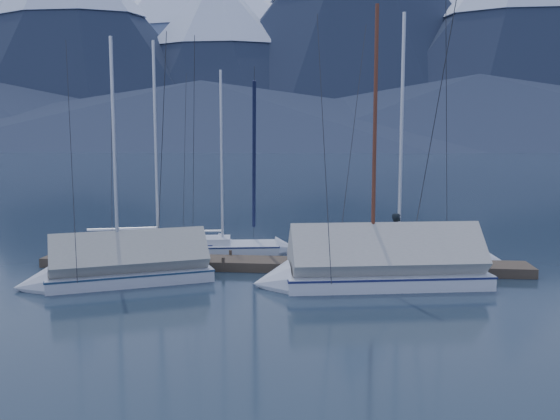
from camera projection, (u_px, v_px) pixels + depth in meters
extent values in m
plane|color=black|center=(274.00, 282.00, 20.01)|extent=(1000.00, 1000.00, 0.00)
cone|color=#475675|center=(0.00, 59.00, 453.79)|extent=(308.00, 308.00, 130.00)
cone|color=#475675|center=(198.00, 47.00, 456.74)|extent=(352.00, 352.00, 150.00)
cone|color=#475675|center=(396.00, 48.00, 431.89)|extent=(330.00, 330.00, 140.00)
cone|color=#192133|center=(70.00, 36.00, 308.96)|extent=(190.00, 190.00, 115.00)
cone|color=#192133|center=(216.00, 61.00, 312.55)|extent=(171.00, 171.00, 90.00)
cone|color=silver|center=(215.00, 9.00, 309.33)|extent=(73.97, 73.97, 37.80)
cone|color=#192133|center=(359.00, 20.00, 316.85)|extent=(228.00, 228.00, 135.00)
cone|color=#192133|center=(524.00, 35.00, 290.30)|extent=(190.00, 190.00, 110.00)
cone|color=#192133|center=(201.00, 115.00, 261.36)|extent=(416.00, 416.00, 30.00)
cone|color=#192133|center=(478.00, 112.00, 253.71)|extent=(390.00, 390.00, 32.00)
cube|color=#382D23|center=(280.00, 264.00, 21.96)|extent=(18.00, 1.50, 0.34)
cube|color=black|center=(124.00, 266.00, 22.61)|extent=(3.00, 1.30, 0.30)
cube|color=black|center=(280.00, 270.00, 21.99)|extent=(3.00, 1.30, 0.30)
cube|color=black|center=(445.00, 274.00, 21.37)|extent=(3.00, 1.30, 0.30)
cylinder|color=#382D23|center=(81.00, 252.00, 23.46)|extent=(0.12, 0.12, 0.35)
cylinder|color=#382D23|center=(65.00, 259.00, 22.08)|extent=(0.12, 0.12, 0.35)
cylinder|color=#382D23|center=(155.00, 253.00, 23.15)|extent=(0.12, 0.12, 0.35)
cylinder|color=#382D23|center=(143.00, 260.00, 21.77)|extent=(0.12, 0.12, 0.35)
cylinder|color=#382D23|center=(230.00, 255.00, 22.84)|extent=(0.12, 0.12, 0.35)
cylinder|color=#382D23|center=(223.00, 262.00, 21.46)|extent=(0.12, 0.12, 0.35)
cylinder|color=#382D23|center=(308.00, 256.00, 22.53)|extent=(0.12, 0.12, 0.35)
cylinder|color=#382D23|center=(306.00, 264.00, 21.15)|extent=(0.12, 0.12, 0.35)
cylinder|color=#382D23|center=(388.00, 258.00, 22.22)|extent=(0.12, 0.12, 0.35)
cylinder|color=#382D23|center=(391.00, 266.00, 20.83)|extent=(0.12, 0.12, 0.35)
cylinder|color=#382D23|center=(470.00, 260.00, 21.90)|extent=(0.12, 0.12, 0.35)
cylinder|color=#382D23|center=(478.00, 268.00, 20.52)|extent=(0.12, 0.12, 0.35)
cube|color=silver|center=(148.00, 251.00, 24.85)|extent=(6.55, 3.90, 0.68)
cube|color=silver|center=(149.00, 258.00, 24.89)|extent=(5.37, 2.73, 0.31)
cube|color=navy|center=(148.00, 244.00, 24.81)|extent=(6.61, 3.94, 0.06)
cone|color=silver|center=(233.00, 247.00, 25.60)|extent=(1.70, 2.24, 1.99)
cube|color=silver|center=(140.00, 239.00, 24.72)|extent=(2.52, 2.06, 0.31)
cylinder|color=#B2B7BF|center=(156.00, 143.00, 24.39)|extent=(0.12, 0.12, 8.28)
cylinder|color=#B2B7BF|center=(122.00, 229.00, 24.52)|extent=(2.69, 0.96, 0.09)
cylinder|color=#26262B|center=(194.00, 143.00, 24.72)|extent=(1.00, 2.98, 8.29)
cube|color=silver|center=(214.00, 250.00, 25.00)|extent=(5.62, 2.69, 0.59)
cube|color=silver|center=(214.00, 257.00, 25.03)|extent=(4.68, 1.75, 0.27)
cube|color=#182149|center=(214.00, 245.00, 24.97)|extent=(5.67, 2.72, 0.05)
cone|color=silver|center=(287.00, 249.00, 25.21)|extent=(1.27, 1.87, 1.72)
cube|color=silver|center=(208.00, 240.00, 24.93)|extent=(2.07, 1.56, 0.27)
cylinder|color=#B2B7BF|center=(222.00, 158.00, 24.56)|extent=(0.11, 0.11, 7.19)
cylinder|color=#B2B7BF|center=(192.00, 231.00, 24.84)|extent=(2.40, 0.49, 0.08)
cylinder|color=#26262B|center=(254.00, 158.00, 24.64)|extent=(0.48, 2.68, 7.19)
cube|color=silver|center=(387.00, 255.00, 23.78)|extent=(7.16, 3.99, 0.75)
cube|color=silver|center=(387.00, 264.00, 23.82)|extent=(5.91, 2.73, 0.34)
cube|color=navy|center=(387.00, 248.00, 23.74)|extent=(7.23, 4.03, 0.07)
cone|color=silver|center=(490.00, 263.00, 22.36)|extent=(1.78, 2.43, 2.18)
cube|color=silver|center=(379.00, 242.00, 23.84)|extent=(2.72, 2.16, 0.34)
cylinder|color=#B2B7BF|center=(401.00, 132.00, 23.02)|extent=(0.14, 0.14, 9.07)
cylinder|color=#B2B7BF|center=(360.00, 228.00, 24.06)|extent=(2.98, 0.91, 0.10)
cylinder|color=#26262B|center=(447.00, 132.00, 22.41)|extent=(0.93, 3.31, 9.08)
cube|color=silver|center=(385.00, 281.00, 19.58)|extent=(6.92, 3.56, 0.70)
cube|color=silver|center=(384.00, 290.00, 19.62)|extent=(5.75, 2.34, 0.32)
cube|color=#1A1F50|center=(385.00, 272.00, 19.54)|extent=(6.99, 3.60, 0.06)
cone|color=silver|center=(271.00, 283.00, 19.25)|extent=(1.58, 2.43, 2.25)
cylinder|color=#592819|center=(375.00, 141.00, 18.98)|extent=(0.13, 0.13, 8.51)
cylinder|color=#592819|center=(417.00, 251.00, 19.55)|extent=(2.93, 0.66, 0.10)
cylinder|color=#26262B|center=(324.00, 141.00, 18.84)|extent=(0.66, 3.26, 8.52)
cube|color=#A3A299|center=(385.00, 258.00, 19.48)|extent=(6.61, 3.54, 2.38)
cube|color=silver|center=(130.00, 279.00, 19.95)|extent=(5.63, 4.07, 0.63)
cube|color=silver|center=(131.00, 287.00, 19.98)|extent=(4.53, 2.94, 0.29)
cube|color=#1A334E|center=(130.00, 271.00, 19.91)|extent=(5.69, 4.11, 0.06)
cone|color=silver|center=(31.00, 287.00, 18.88)|extent=(1.75, 2.11, 1.83)
cylinder|color=#B2B7BF|center=(115.00, 156.00, 19.32)|extent=(0.11, 0.11, 7.63)
cylinder|color=#B2B7BF|center=(158.00, 251.00, 20.17)|extent=(2.19, 1.14, 0.09)
cylinder|color=#26262B|center=(71.00, 156.00, 18.86)|extent=(1.21, 2.42, 7.63)
cube|color=gray|center=(130.00, 258.00, 19.86)|extent=(5.41, 3.98, 1.94)
imported|color=black|center=(397.00, 237.00, 21.68)|extent=(0.56, 0.72, 1.76)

